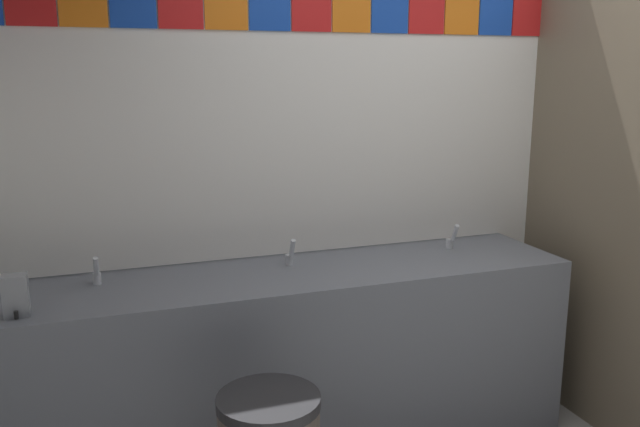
# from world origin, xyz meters

# --- Properties ---
(wall_back) EXTENTS (4.25, 0.09, 2.87)m
(wall_back) POSITION_xyz_m (0.00, 1.51, 1.44)
(wall_back) COLOR white
(wall_back) RESTS_ON ground_plane
(vanity_counter) EXTENTS (2.58, 0.60, 0.88)m
(vanity_counter) POSITION_xyz_m (-0.79, 1.17, 0.45)
(vanity_counter) COLOR slate
(vanity_counter) RESTS_ON ground_plane
(faucet_left) EXTENTS (0.04, 0.10, 0.14)m
(faucet_left) POSITION_xyz_m (-1.65, 1.26, 0.93)
(faucet_left) COLOR silver
(faucet_left) RESTS_ON vanity_counter
(faucet_center) EXTENTS (0.04, 0.10, 0.14)m
(faucet_center) POSITION_xyz_m (-0.79, 1.26, 0.93)
(faucet_center) COLOR silver
(faucet_center) RESTS_ON vanity_counter
(faucet_right) EXTENTS (0.04, 0.10, 0.14)m
(faucet_right) POSITION_xyz_m (0.08, 1.26, 0.93)
(faucet_right) COLOR silver
(faucet_right) RESTS_ON vanity_counter
(soap_dispenser) EXTENTS (0.09, 0.09, 0.16)m
(soap_dispenser) POSITION_xyz_m (-1.94, 0.99, 0.96)
(soap_dispenser) COLOR gray
(soap_dispenser) RESTS_ON vanity_counter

